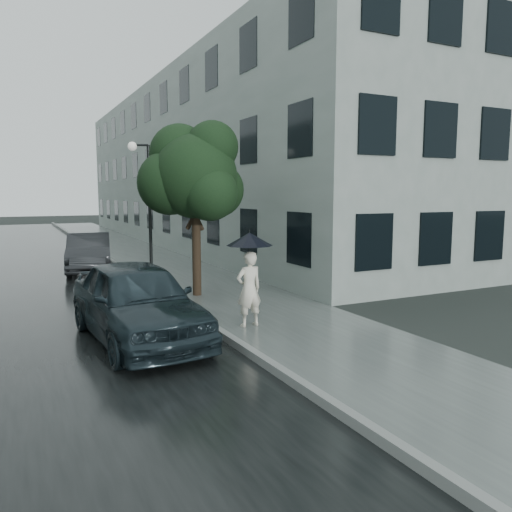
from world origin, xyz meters
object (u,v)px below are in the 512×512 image
pedestrian (249,289)px  lamp_post (145,198)px  car_far (89,252)px  car_near (137,301)px  street_tree (194,175)px

pedestrian → lamp_post: size_ratio=0.35×
car_far → car_near: bearing=-83.5°
street_tree → lamp_post: size_ratio=1.04×
lamp_post → car_far: lamp_post is taller
street_tree → car_far: bearing=109.5°
car_near → lamp_post: bearing=70.6°
street_tree → car_far: size_ratio=1.14×
pedestrian → street_tree: (0.12, 3.76, 2.54)m
lamp_post → car_near: lamp_post is taller
car_near → car_far: car_near is taller
street_tree → lamp_post: 4.65m
lamp_post → car_near: bearing=-87.3°
lamp_post → pedestrian: bearing=-71.1°
car_far → street_tree: bearing=-61.3°
street_tree → car_far: (-2.08, 5.88, -2.66)m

